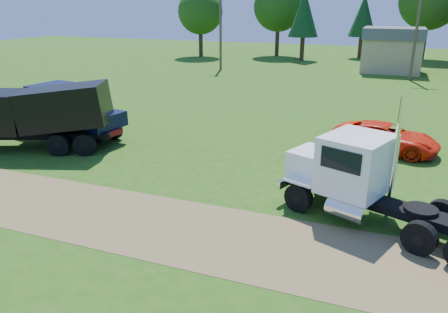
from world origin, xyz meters
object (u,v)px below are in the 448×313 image
(black_dump_truck, at_px, (37,113))
(orange_pickup, at_px, (385,138))
(navy_truck, at_px, (64,111))
(white_semi_tractor, at_px, (356,177))

(black_dump_truck, relative_size, orange_pickup, 1.54)
(navy_truck, distance_m, orange_pickup, 17.40)
(black_dump_truck, relative_size, navy_truck, 1.16)
(black_dump_truck, bearing_deg, orange_pickup, -2.27)
(orange_pickup, bearing_deg, navy_truck, 113.42)
(black_dump_truck, height_order, orange_pickup, black_dump_truck)
(white_semi_tractor, height_order, navy_truck, white_semi_tractor)
(white_semi_tractor, xyz_separation_m, navy_truck, (-16.16, 4.18, 0.00))
(navy_truck, bearing_deg, black_dump_truck, -74.30)
(white_semi_tractor, relative_size, orange_pickup, 1.41)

